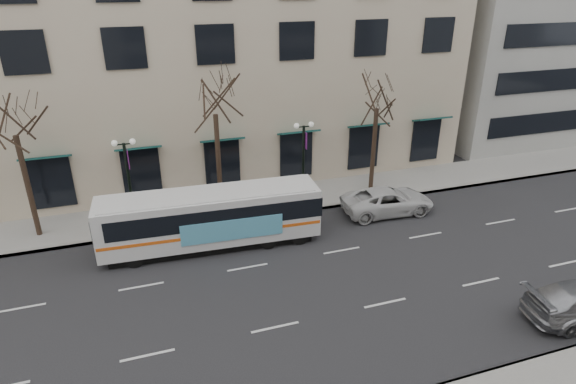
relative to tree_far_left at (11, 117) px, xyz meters
name	(u,v)px	position (x,y,z in m)	size (l,w,h in m)	color
ground	(260,295)	(10.00, -8.80, -6.70)	(160.00, 160.00, 0.00)	black
sidewalk_far	(298,197)	(15.00, 0.20, -6.62)	(80.00, 4.00, 0.15)	gray
tree_far_left	(11,117)	(0.00, 0.00, 0.00)	(3.60, 3.60, 8.34)	black
tree_far_mid	(214,97)	(10.00, 0.00, 0.21)	(3.60, 3.60, 8.55)	black
tree_far_right	(378,93)	(20.00, 0.00, -0.28)	(3.60, 3.60, 8.06)	black
lamp_post_left	(129,180)	(5.01, -0.60, -3.75)	(1.22, 0.45, 5.21)	black
lamp_post_right	(304,159)	(15.01, -0.60, -3.75)	(1.22, 0.45, 5.21)	black
city_bus	(212,217)	(8.84, -3.87, -5.04)	(11.33, 3.05, 3.04)	silver
white_pickup	(388,201)	(19.37, -3.32, -5.94)	(2.52, 5.47, 1.52)	silver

